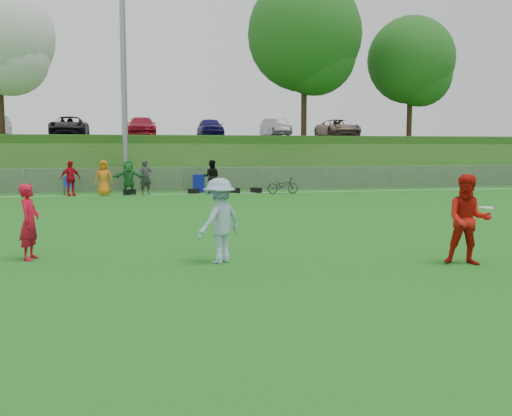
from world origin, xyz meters
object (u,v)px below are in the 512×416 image
object	(u,v)px
recycling_bin	(199,183)
frisbee	(486,208)
bicycle	(283,185)
player_red_center	(468,220)
player_red_left	(29,222)
player_blue	(219,221)

from	to	relation	value
recycling_bin	frisbee	bearing A→B (deg)	-79.33
frisbee	bicycle	distance (m)	17.58
bicycle	player_red_center	bearing A→B (deg)	173.05
player_red_center	bicycle	bearing A→B (deg)	112.02
player_red_left	frisbee	xyz separation A→B (m)	(8.99, -2.05, 0.31)
bicycle	player_blue	bearing A→B (deg)	157.32
player_red_left	recycling_bin	size ratio (longest dim) A/B	1.67
player_red_center	recycling_bin	distance (m)	19.86
player_red_left	recycling_bin	world-z (taller)	player_red_left
frisbee	player_blue	bearing A→B (deg)	169.85
recycling_bin	bicycle	world-z (taller)	recycling_bin
player_red_center	player_red_left	bearing A→B (deg)	-170.24
player_blue	frisbee	size ratio (longest dim) A/B	5.67
player_blue	player_red_center	bearing A→B (deg)	127.68
player_red_center	frisbee	world-z (taller)	player_red_center
bicycle	frisbee	bearing A→B (deg)	174.78
player_red_left	frisbee	size ratio (longest dim) A/B	5.24
player_red_left	recycling_bin	xyz separation A→B (m)	(5.34, 17.31, -0.31)
player_red_left	recycling_bin	bearing A→B (deg)	-6.40
frisbee	bicycle	bearing A→B (deg)	88.73
player_red_left	player_red_center	world-z (taller)	player_red_center
player_blue	bicycle	world-z (taller)	player_blue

